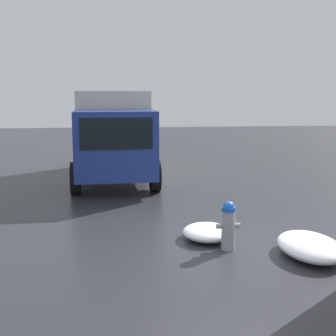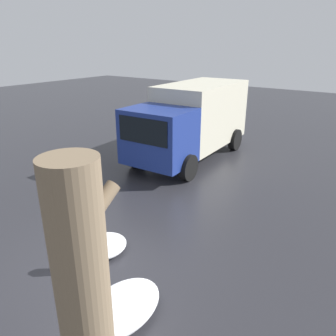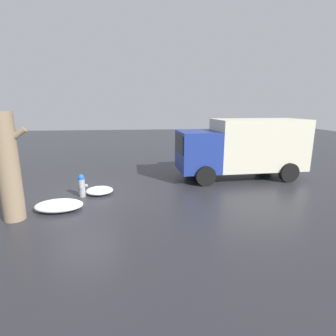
# 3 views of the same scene
# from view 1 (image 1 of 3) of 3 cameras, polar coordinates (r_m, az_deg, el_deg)

# --- Properties ---
(ground_plane) EXTENTS (60.00, 60.00, 0.00)m
(ground_plane) POSITION_cam_1_polar(r_m,az_deg,el_deg) (8.69, 7.29, -9.80)
(ground_plane) COLOR #28282D
(fire_hydrant) EXTENTS (0.35, 0.45, 0.90)m
(fire_hydrant) POSITION_cam_1_polar(r_m,az_deg,el_deg) (8.55, 7.35, -6.87)
(fire_hydrant) COLOR gray
(fire_hydrant) RESTS_ON ground_plane
(delivery_truck) EXTENTS (6.18, 2.71, 2.85)m
(delivery_truck) POSITION_cam_1_polar(r_m,az_deg,el_deg) (15.33, -6.77, 4.43)
(delivery_truck) COLOR navy
(delivery_truck) RESTS_ON ground_plane
(snow_pile_by_hydrant) EXTENTS (1.08, 0.95, 0.28)m
(snow_pile_by_hydrant) POSITION_cam_1_polar(r_m,az_deg,el_deg) (9.17, 4.82, -7.81)
(snow_pile_by_hydrant) COLOR white
(snow_pile_by_hydrant) RESTS_ON ground_plane
(snow_pile_curbside) EXTENTS (1.59, 1.05, 0.35)m
(snow_pile_curbside) POSITION_cam_1_polar(r_m,az_deg,el_deg) (8.59, 16.95, -9.13)
(snow_pile_curbside) COLOR white
(snow_pile_curbside) RESTS_ON ground_plane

